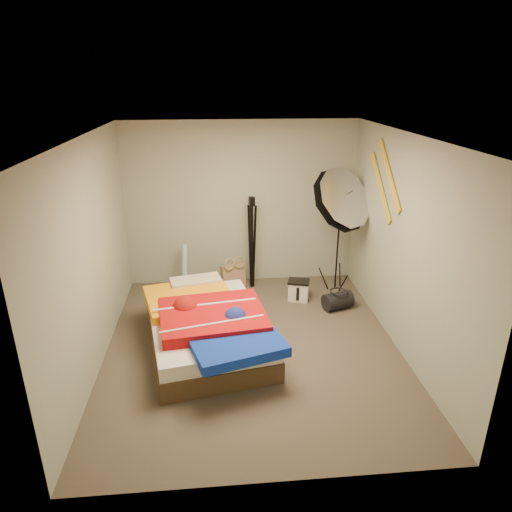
{
  "coord_description": "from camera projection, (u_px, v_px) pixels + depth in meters",
  "views": [
    {
      "loc": [
        -0.4,
        -4.74,
        3.07
      ],
      "look_at": [
        0.1,
        0.6,
        0.95
      ],
      "focal_mm": 32.0,
      "sensor_mm": 36.0,
      "label": 1
    }
  ],
  "objects": [
    {
      "name": "floor",
      "position": [
        252.0,
        347.0,
        5.55
      ],
      "size": [
        4.0,
        4.0,
        0.0
      ],
      "primitive_type": "plane",
      "color": "brown",
      "rests_on": "ground"
    },
    {
      "name": "camera_case",
      "position": [
        298.0,
        291.0,
        6.67
      ],
      "size": [
        0.33,
        0.27,
        0.28
      ],
      "primitive_type": "cube",
      "rotation": [
        0.0,
        0.0,
        -0.28
      ],
      "color": "silver",
      "rests_on": "floor"
    },
    {
      "name": "photo_umbrella",
      "position": [
        339.0,
        201.0,
        6.38
      ],
      "size": [
        0.97,
        1.11,
        2.01
      ],
      "color": "black",
      "rests_on": "floor"
    },
    {
      "name": "wall_left",
      "position": [
        91.0,
        256.0,
        4.94
      ],
      "size": [
        0.0,
        4.0,
        4.0
      ],
      "primitive_type": "plane",
      "rotation": [
        1.57,
        0.0,
        1.57
      ],
      "color": "#969D8D",
      "rests_on": "floor"
    },
    {
      "name": "ceiling",
      "position": [
        252.0,
        136.0,
        4.63
      ],
      "size": [
        4.0,
        4.0,
        0.0
      ],
      "primitive_type": "plane",
      "rotation": [
        3.14,
        0.0,
        0.0
      ],
      "color": "silver",
      "rests_on": "wall_back"
    },
    {
      "name": "duffel_bag",
      "position": [
        338.0,
        301.0,
        6.42
      ],
      "size": [
        0.46,
        0.36,
        0.25
      ],
      "primitive_type": "cylinder",
      "rotation": [
        0.0,
        1.57,
        0.32
      ],
      "color": "black",
      "rests_on": "floor"
    },
    {
      "name": "camera_tripod",
      "position": [
        252.0,
        237.0,
        6.85
      ],
      "size": [
        0.09,
        0.09,
        1.44
      ],
      "color": "black",
      "rests_on": "floor"
    },
    {
      "name": "bed",
      "position": [
        208.0,
        326.0,
        5.45
      ],
      "size": [
        1.71,
        2.2,
        0.56
      ],
      "color": "#4C3623",
      "rests_on": "floor"
    },
    {
      "name": "wall_stripe_lower",
      "position": [
        381.0,
        187.0,
        5.84
      ],
      "size": [
        0.02,
        0.91,
        0.78
      ],
      "primitive_type": "cube",
      "rotation": [
        0.7,
        0.0,
        0.0
      ],
      "color": "gold",
      "rests_on": "wall_right"
    },
    {
      "name": "wall_right",
      "position": [
        403.0,
        246.0,
        5.24
      ],
      "size": [
        0.0,
        4.0,
        4.0
      ],
      "primitive_type": "plane",
      "rotation": [
        1.57,
        0.0,
        -1.57
      ],
      "color": "#969D8D",
      "rests_on": "floor"
    },
    {
      "name": "wrapping_roll",
      "position": [
        184.0,
        268.0,
        6.91
      ],
      "size": [
        0.14,
        0.22,
        0.73
      ],
      "primitive_type": "cylinder",
      "rotation": [
        -0.17,
        0.0,
        -0.28
      ],
      "color": "#5EB0C4",
      "rests_on": "floor"
    },
    {
      "name": "wall_front",
      "position": [
        276.0,
        351.0,
        3.24
      ],
      "size": [
        3.5,
        0.0,
        3.5
      ],
      "primitive_type": "plane",
      "rotation": [
        -1.57,
        0.0,
        0.0
      ],
      "color": "#969D8D",
      "rests_on": "floor"
    },
    {
      "name": "tote_bag",
      "position": [
        233.0,
        276.0,
        7.07
      ],
      "size": [
        0.41,
        0.29,
        0.38
      ],
      "primitive_type": "cube",
      "rotation": [
        -0.14,
        0.0,
        0.39
      ],
      "color": "tan",
      "rests_on": "floor"
    },
    {
      "name": "wall_stripe_upper",
      "position": [
        389.0,
        175.0,
        5.54
      ],
      "size": [
        0.02,
        0.91,
        0.78
      ],
      "primitive_type": "cube",
      "rotation": [
        0.7,
        0.0,
        0.0
      ],
      "color": "gold",
      "rests_on": "wall_right"
    },
    {
      "name": "wall_back",
      "position": [
        241.0,
        204.0,
        6.94
      ],
      "size": [
        3.5,
        0.0,
        3.5
      ],
      "primitive_type": "plane",
      "rotation": [
        1.57,
        0.0,
        0.0
      ],
      "color": "#969D8D",
      "rests_on": "floor"
    }
  ]
}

